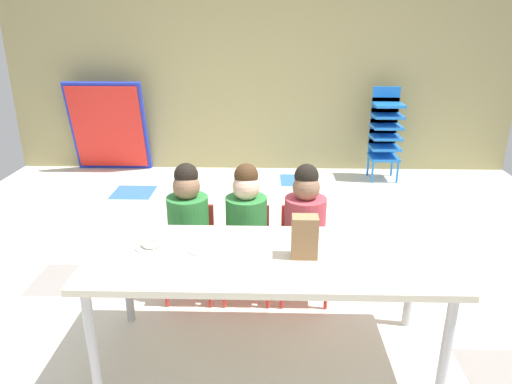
{
  "coord_description": "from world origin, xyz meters",
  "views": [
    {
      "loc": [
        0.09,
        -2.9,
        1.75
      ],
      "look_at": [
        0.03,
        -0.51,
        0.87
      ],
      "focal_mm": 33.1,
      "sensor_mm": 36.0,
      "label": 1
    }
  ],
  "objects_px": {
    "craft_table": "(268,264)",
    "seated_child_middle_seat": "(246,220)",
    "paper_bag_brown": "(305,237)",
    "paper_plate_center_table": "(205,249)",
    "seated_child_near_camera": "(188,219)",
    "seated_child_far_right": "(305,221)",
    "folded_activity_table": "(108,127)",
    "donut_powdered_on_plate": "(152,243)",
    "kid_chair_blue_stack": "(385,129)",
    "paper_plate_near_edge": "(152,246)"
  },
  "relations": [
    {
      "from": "craft_table",
      "to": "kid_chair_blue_stack",
      "type": "xyz_separation_m",
      "value": [
        1.31,
        3.12,
        0.01
      ]
    },
    {
      "from": "paper_plate_center_table",
      "to": "seated_child_near_camera",
      "type": "bearing_deg",
      "value": 108.47
    },
    {
      "from": "folded_activity_table",
      "to": "paper_plate_near_edge",
      "type": "bearing_deg",
      "value": -68.29
    },
    {
      "from": "seated_child_far_right",
      "to": "seated_child_near_camera",
      "type": "bearing_deg",
      "value": 180.0
    },
    {
      "from": "kid_chair_blue_stack",
      "to": "paper_bag_brown",
      "type": "xyz_separation_m",
      "value": [
        -1.13,
        -3.13,
        0.15
      ]
    },
    {
      "from": "folded_activity_table",
      "to": "paper_plate_near_edge",
      "type": "relative_size",
      "value": 6.04
    },
    {
      "from": "seated_child_far_right",
      "to": "donut_powdered_on_plate",
      "type": "bearing_deg",
      "value": -148.86
    },
    {
      "from": "seated_child_near_camera",
      "to": "craft_table",
      "type": "bearing_deg",
      "value": -49.14
    },
    {
      "from": "seated_child_far_right",
      "to": "paper_plate_center_table",
      "type": "xyz_separation_m",
      "value": [
        -0.56,
        -0.53,
        0.07
      ]
    },
    {
      "from": "folded_activity_table",
      "to": "paper_plate_center_table",
      "type": "distance_m",
      "value": 3.62
    },
    {
      "from": "craft_table",
      "to": "seated_child_far_right",
      "type": "xyz_separation_m",
      "value": [
        0.23,
        0.59,
        -0.01
      ]
    },
    {
      "from": "craft_table",
      "to": "seated_child_middle_seat",
      "type": "bearing_deg",
      "value": 103.27
    },
    {
      "from": "kid_chair_blue_stack",
      "to": "paper_plate_near_edge",
      "type": "height_order",
      "value": "kid_chair_blue_stack"
    },
    {
      "from": "craft_table",
      "to": "paper_bag_brown",
      "type": "bearing_deg",
      "value": -3.31
    },
    {
      "from": "seated_child_far_right",
      "to": "paper_plate_center_table",
      "type": "bearing_deg",
      "value": -136.55
    },
    {
      "from": "donut_powdered_on_plate",
      "to": "craft_table",
      "type": "bearing_deg",
      "value": -7.09
    },
    {
      "from": "seated_child_near_camera",
      "to": "folded_activity_table",
      "type": "height_order",
      "value": "folded_activity_table"
    },
    {
      "from": "paper_plate_center_table",
      "to": "donut_powdered_on_plate",
      "type": "distance_m",
      "value": 0.29
    },
    {
      "from": "paper_plate_near_edge",
      "to": "donut_powdered_on_plate",
      "type": "distance_m",
      "value": 0.02
    },
    {
      "from": "paper_bag_brown",
      "to": "paper_plate_center_table",
      "type": "bearing_deg",
      "value": 172.64
    },
    {
      "from": "seated_child_middle_seat",
      "to": "kid_chair_blue_stack",
      "type": "distance_m",
      "value": 2.92
    },
    {
      "from": "kid_chair_blue_stack",
      "to": "seated_child_far_right",
      "type": "bearing_deg",
      "value": -113.13
    },
    {
      "from": "craft_table",
      "to": "paper_plate_near_edge",
      "type": "xyz_separation_m",
      "value": [
        -0.61,
        0.08,
        0.06
      ]
    },
    {
      "from": "folded_activity_table",
      "to": "donut_powdered_on_plate",
      "type": "bearing_deg",
      "value": -68.29
    },
    {
      "from": "paper_plate_center_table",
      "to": "folded_activity_table",
      "type": "bearing_deg",
      "value": 115.76
    },
    {
      "from": "paper_plate_near_edge",
      "to": "craft_table",
      "type": "bearing_deg",
      "value": -7.09
    },
    {
      "from": "paper_plate_center_table",
      "to": "donut_powdered_on_plate",
      "type": "bearing_deg",
      "value": 175.81
    },
    {
      "from": "kid_chair_blue_stack",
      "to": "folded_activity_table",
      "type": "relative_size",
      "value": 0.96
    },
    {
      "from": "folded_activity_table",
      "to": "donut_powdered_on_plate",
      "type": "xyz_separation_m",
      "value": [
        1.29,
        -3.24,
        0.1
      ]
    },
    {
      "from": "paper_plate_center_table",
      "to": "seated_child_far_right",
      "type": "bearing_deg",
      "value": 43.45
    },
    {
      "from": "kid_chair_blue_stack",
      "to": "paper_bag_brown",
      "type": "distance_m",
      "value": 3.33
    },
    {
      "from": "seated_child_middle_seat",
      "to": "donut_powdered_on_plate",
      "type": "bearing_deg",
      "value": -132.99
    },
    {
      "from": "seated_child_middle_seat",
      "to": "paper_plate_near_edge",
      "type": "distance_m",
      "value": 0.7
    },
    {
      "from": "craft_table",
      "to": "seated_child_far_right",
      "type": "height_order",
      "value": "seated_child_far_right"
    },
    {
      "from": "seated_child_near_camera",
      "to": "seated_child_middle_seat",
      "type": "distance_m",
      "value": 0.37
    },
    {
      "from": "seated_child_far_right",
      "to": "paper_bag_brown",
      "type": "relative_size",
      "value": 4.17
    },
    {
      "from": "folded_activity_table",
      "to": "paper_bag_brown",
      "type": "bearing_deg",
      "value": -57.93
    },
    {
      "from": "craft_table",
      "to": "kid_chair_blue_stack",
      "type": "bearing_deg",
      "value": 67.18
    },
    {
      "from": "seated_child_near_camera",
      "to": "folded_activity_table",
      "type": "xyz_separation_m",
      "value": [
        -1.4,
        2.73,
        -0.02
      ]
    },
    {
      "from": "seated_child_middle_seat",
      "to": "paper_plate_center_table",
      "type": "distance_m",
      "value": 0.57
    },
    {
      "from": "seated_child_near_camera",
      "to": "folded_activity_table",
      "type": "distance_m",
      "value": 3.07
    },
    {
      "from": "kid_chair_blue_stack",
      "to": "donut_powdered_on_plate",
      "type": "relative_size",
      "value": 9.08
    },
    {
      "from": "seated_child_far_right",
      "to": "paper_bag_brown",
      "type": "xyz_separation_m",
      "value": [
        -0.05,
        -0.6,
        0.17
      ]
    },
    {
      "from": "seated_child_near_camera",
      "to": "donut_powdered_on_plate",
      "type": "relative_size",
      "value": 8.01
    },
    {
      "from": "kid_chair_blue_stack",
      "to": "donut_powdered_on_plate",
      "type": "bearing_deg",
      "value": -122.32
    },
    {
      "from": "seated_child_far_right",
      "to": "donut_powdered_on_plate",
      "type": "xyz_separation_m",
      "value": [
        -0.84,
        -0.51,
        0.09
      ]
    },
    {
      "from": "craft_table",
      "to": "seated_child_middle_seat",
      "type": "distance_m",
      "value": 0.6
    },
    {
      "from": "seated_child_near_camera",
      "to": "paper_plate_near_edge",
      "type": "bearing_deg",
      "value": -101.8
    },
    {
      "from": "seated_child_far_right",
      "to": "donut_powdered_on_plate",
      "type": "distance_m",
      "value": 0.99
    },
    {
      "from": "craft_table",
      "to": "paper_plate_center_table",
      "type": "relative_size",
      "value": 10.24
    }
  ]
}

